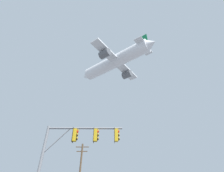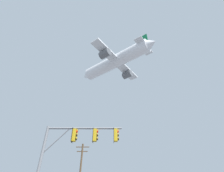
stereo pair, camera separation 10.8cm
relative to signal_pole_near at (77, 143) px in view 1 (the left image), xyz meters
The scene contains 3 objects.
signal_pole_near is the anchor object (origin of this frame).
utility_pole 16.33m from the signal_pole_near, 99.13° to the left, with size 2.20×0.28×8.41m.
airplane 36.66m from the signal_pole_near, 81.97° to the left, with size 22.24×17.72×6.88m.
Camera 1 is at (-1.16, -4.23, 1.23)m, focal length 25.89 mm.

